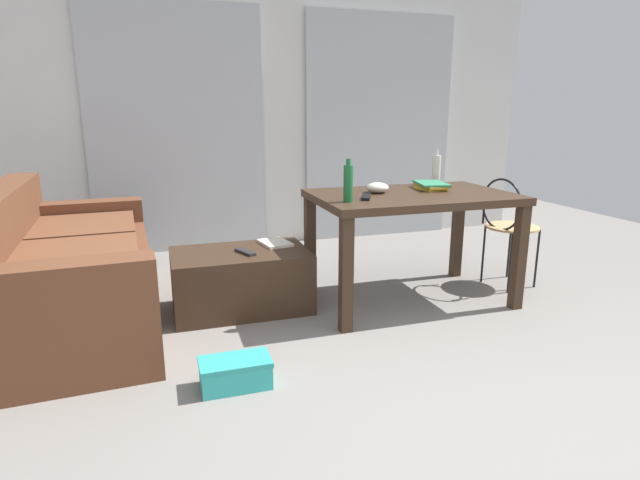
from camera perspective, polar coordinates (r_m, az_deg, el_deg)
The scene contains 15 objects.
ground_plane at distance 3.31m, azimuth 5.07°, elevation -8.58°, with size 8.28×8.28×0.00m, color gray.
wall_back at distance 5.07m, azimuth -4.23°, elevation 14.35°, with size 5.16×0.10×2.58m, color silver.
curtains at distance 4.99m, azimuth -3.95°, elevation 12.14°, with size 3.52×0.03×2.20m.
couch at distance 3.49m, azimuth -26.52°, elevation -3.24°, with size 1.00×1.96×0.84m.
coffee_table at distance 3.41m, azimuth -8.79°, elevation -4.44°, with size 0.88×0.55×0.39m.
craft_table at distance 3.47m, azimuth 10.20°, elevation 3.52°, with size 1.31×0.83×0.75m.
wire_chair at distance 3.97m, azimuth 20.11°, elevation 2.17°, with size 0.38×0.40×0.81m.
bottle_near at distance 3.92m, azimuth 12.84°, elevation 7.68°, with size 0.06×0.06×0.26m.
bottle_far at distance 3.06m, azimuth 3.16°, elevation 6.37°, with size 0.06×0.06×0.26m.
bowl at distance 3.44m, azimuth 6.43°, elevation 5.83°, with size 0.15×0.15×0.07m, color beige.
book_stack at distance 3.66m, azimuth 12.29°, elevation 5.96°, with size 0.25×0.33×0.05m.
tv_remote_on_table at distance 3.21m, azimuth 5.16°, elevation 4.79°, with size 0.05×0.19×0.02m, color black.
tv_remote_primary at distance 3.30m, azimuth -8.33°, elevation -1.34°, with size 0.05×0.18×0.02m, color #232326.
magazine at distance 3.50m, azimuth -5.03°, elevation -0.32°, with size 0.18×0.24×0.02m, color silver.
shoebox at distance 2.54m, azimuth -9.40°, elevation -14.38°, with size 0.34×0.19×0.14m.
Camera 1 is at (-1.21, -1.48, 1.28)m, focal length 28.70 mm.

